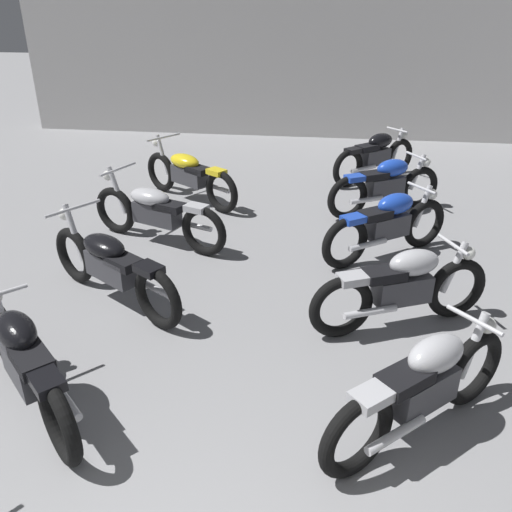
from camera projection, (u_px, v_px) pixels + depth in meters
back_wall at (302, 56)px, 11.97m from camera, size 13.05×0.24×3.60m
motorcycle_left_row_1 at (26, 363)px, 4.18m from camera, size 1.50×1.44×0.88m
motorcycle_left_row_2 at (111, 265)px, 5.69m from camera, size 1.88×1.27×0.97m
motorcycle_left_row_3 at (156, 212)px, 7.08m from camera, size 2.06×0.99×0.97m
motorcycle_left_row_4 at (189, 174)px, 8.56m from camera, size 1.84×1.34×0.97m
motorcycle_right_row_1 at (423, 386)px, 3.93m from camera, size 1.54×1.40×0.88m
motorcycle_right_row_2 at (403, 287)px, 5.26m from camera, size 1.84×0.90×0.88m
motorcycle_right_row_3 at (388, 224)px, 6.69m from camera, size 1.66×1.25×0.88m
motorcycle_right_row_4 at (386, 185)px, 8.06m from camera, size 1.77×1.07×0.88m
motorcycle_right_row_5 at (376, 155)px, 9.53m from camera, size 1.53×1.40×0.88m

